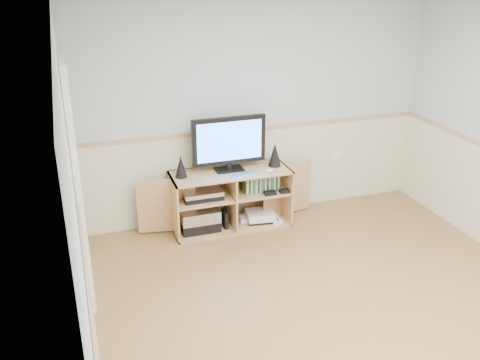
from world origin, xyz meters
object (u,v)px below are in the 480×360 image
Objects in this scene: media_cabinet at (229,197)px; game_consoles at (259,216)px; keyboard at (245,175)px; monitor at (229,142)px.

game_consoles is at bearing -11.78° from media_cabinet.
keyboard is at bearing -149.99° from game_consoles.
monitor reaches higher than game_consoles.
media_cabinet is at bearing 106.18° from keyboard.
game_consoles is at bearing -10.35° from monitor.
monitor is at bearing 169.65° from game_consoles.
media_cabinet is 6.83× the size of keyboard.
media_cabinet is 0.39m from keyboard.
keyboard is (0.11, -0.20, 0.32)m from media_cabinet.
keyboard is 0.65× the size of game_consoles.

